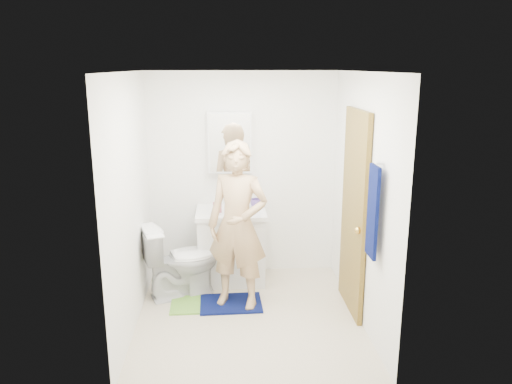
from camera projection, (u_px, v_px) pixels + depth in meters
floor at (248, 318)px, 5.01m from camera, size 2.20×2.40×0.02m
ceiling at (247, 70)px, 4.42m from camera, size 2.20×2.40×0.02m
wall_back at (243, 175)px, 5.88m from camera, size 2.20×0.02×2.40m
wall_front at (257, 247)px, 3.54m from camera, size 2.20×0.02×2.40m
wall_left at (129, 204)px, 4.64m from camera, size 0.02×2.40×2.40m
wall_right at (363, 200)px, 4.79m from camera, size 0.02×2.40×2.40m
vanity_cabinet at (231, 248)px, 5.79m from camera, size 0.75×0.55×0.80m
countertop at (231, 213)px, 5.68m from camera, size 0.79×0.59×0.05m
sink_basin at (231, 211)px, 5.68m from camera, size 0.40×0.40×0.03m
faucet at (231, 201)px, 5.84m from camera, size 0.03×0.03×0.12m
medicine_cabinet at (230, 142)px, 5.71m from camera, size 0.50×0.12×0.70m
mirror_panel at (230, 143)px, 5.65m from camera, size 0.46×0.01×0.66m
door at (354, 213)px, 4.97m from camera, size 0.05×0.80×2.05m
door_knob at (358, 230)px, 4.68m from camera, size 0.07×0.07×0.07m
towel at (373, 212)px, 4.22m from camera, size 0.03×0.24×0.80m
towel_hook at (381, 163)px, 4.12m from camera, size 0.06×0.02×0.02m
toilet at (181, 260)px, 5.40m from camera, size 0.91×0.69×0.82m
bath_mat at (231, 303)px, 5.27m from camera, size 0.66×0.48×0.02m
green_rug at (194, 305)px, 5.25m from camera, size 0.50×0.42×0.02m
soap_dispenser at (217, 205)px, 5.58m from camera, size 0.10×0.10×0.17m
toothbrush_cup at (256, 203)px, 5.77m from camera, size 0.18×0.18×0.11m
man at (238, 225)px, 5.04m from camera, size 0.73×0.60×1.72m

